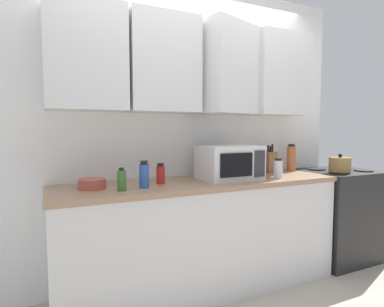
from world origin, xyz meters
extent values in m
cube|color=white|center=(0.00, 0.03, 1.30)|extent=(3.20, 0.06, 2.60)
cube|color=silver|center=(-0.86, -0.15, 1.83)|extent=(0.55, 0.33, 0.75)
cube|color=silver|center=(-0.29, -0.15, 1.83)|extent=(0.55, 0.33, 0.75)
cube|color=silver|center=(0.29, -0.20, 1.83)|extent=(0.63, 0.49, 0.75)
cube|color=silver|center=(0.86, -0.15, 1.83)|extent=(0.55, 0.33, 0.75)
cube|color=silver|center=(0.00, -0.30, 0.43)|extent=(2.30, 0.60, 0.86)
cube|color=#9E7A5B|center=(0.00, -0.30, 0.88)|extent=(2.33, 0.63, 0.04)
cube|color=black|center=(1.55, -0.32, 0.45)|extent=(0.76, 0.64, 0.90)
cylinder|color=black|center=(1.38, -0.46, 0.91)|extent=(0.18, 0.18, 0.01)
cylinder|color=black|center=(1.72, -0.46, 0.91)|extent=(0.18, 0.18, 0.01)
cylinder|color=black|center=(1.38, -0.18, 0.91)|extent=(0.18, 0.18, 0.01)
cylinder|color=black|center=(1.72, -0.18, 0.91)|extent=(0.18, 0.18, 0.01)
cylinder|color=olive|center=(1.38, -0.46, 0.98)|extent=(0.20, 0.20, 0.14)
sphere|color=black|center=(1.38, -0.46, 1.07)|extent=(0.04, 0.04, 0.04)
cube|color=silver|center=(0.24, -0.32, 1.04)|extent=(0.48, 0.36, 0.28)
cube|color=black|center=(0.19, -0.51, 1.04)|extent=(0.29, 0.01, 0.18)
cube|color=#2D2D33|center=(0.41, -0.50, 1.04)|extent=(0.10, 0.01, 0.21)
cube|color=brown|center=(0.81, -0.14, 1.00)|extent=(0.10, 0.12, 0.20)
cylinder|color=black|center=(0.78, -0.15, 1.13)|extent=(0.02, 0.02, 0.06)
cylinder|color=black|center=(0.81, -0.15, 1.13)|extent=(0.02, 0.02, 0.06)
cylinder|color=black|center=(0.83, -0.15, 1.14)|extent=(0.02, 0.02, 0.07)
cylinder|color=#BC6638|center=(1.07, -0.14, 1.02)|extent=(0.08, 0.08, 0.25)
cylinder|color=black|center=(1.07, -0.14, 1.16)|extent=(0.06, 0.06, 0.02)
cylinder|color=silver|center=(0.65, -0.45, 0.98)|extent=(0.08, 0.08, 0.15)
cylinder|color=black|center=(0.65, -0.45, 1.06)|extent=(0.06, 0.06, 0.02)
cylinder|color=red|center=(-0.35, -0.29, 0.97)|extent=(0.06, 0.06, 0.13)
cylinder|color=black|center=(-0.35, -0.29, 1.05)|extent=(0.05, 0.05, 0.02)
cylinder|color=#386B2D|center=(-0.68, -0.44, 0.97)|extent=(0.06, 0.06, 0.14)
cylinder|color=black|center=(-0.68, -0.44, 1.05)|extent=(0.03, 0.03, 0.02)
cylinder|color=#2D56B7|center=(-0.52, -0.40, 0.98)|extent=(0.07, 0.07, 0.17)
cylinder|color=black|center=(-0.52, -0.40, 1.08)|extent=(0.05, 0.05, 0.03)
cylinder|color=#B24C3D|center=(-0.85, -0.28, 0.93)|extent=(0.19, 0.19, 0.07)
camera|label=1|loc=(-1.13, -2.53, 1.31)|focal=29.13mm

